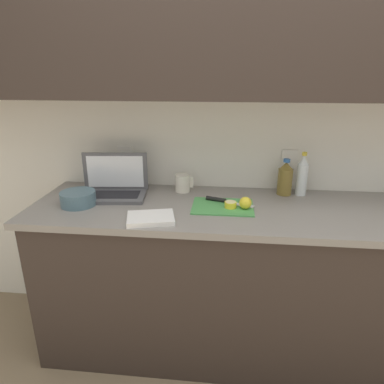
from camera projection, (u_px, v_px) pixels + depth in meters
The scene contains 13 objects.
ground_plane at pixel (247, 344), 2.07m from camera, with size 12.00×12.00×0.00m, color #847056.
wall_back at pixel (261, 71), 1.78m from camera, with size 5.20×0.38×2.60m.
counter_unit at pixel (255, 279), 1.92m from camera, with size 2.37×0.64×0.89m.
laptop at pixel (114, 186), 1.93m from camera, with size 0.38×0.26×0.23m.
cutting_board at pixel (223, 207), 1.78m from camera, with size 0.32×0.23×0.01m, color #4C9E51.
knife at pixel (221, 200), 1.83m from camera, with size 0.26×0.11×0.02m.
lemon_half_cut at pixel (231, 205), 1.75m from camera, with size 0.06×0.06×0.03m.
lemon_whole_beside at pixel (245, 203), 1.73m from camera, with size 0.06×0.06×0.06m.
bottle_green_soda at pixel (302, 176), 1.92m from camera, with size 0.06×0.06×0.25m.
bottle_oil_tall at pixel (285, 179), 1.94m from camera, with size 0.08×0.08×0.21m.
measuring_cup at pixel (183, 183), 2.00m from camera, with size 0.11×0.09×0.10m.
bowl_white at pixel (78, 198), 1.80m from camera, with size 0.18×0.18×0.07m.
dish_towel at pixel (151, 218), 1.62m from camera, with size 0.22×0.16×0.02m, color white.
Camera 1 is at (-0.16, -1.67, 1.56)m, focal length 32.00 mm.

